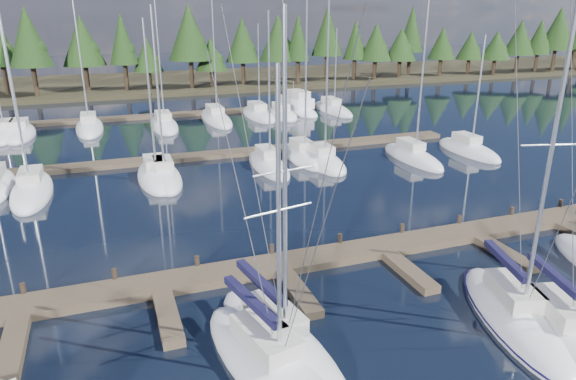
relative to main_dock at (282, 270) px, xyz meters
name	(u,v)px	position (x,y,z in m)	size (l,w,h in m)	color
ground	(225,194)	(0.00, 12.64, -0.20)	(260.00, 260.00, 0.00)	black
far_shore	(146,83)	(0.00, 72.64, 0.10)	(220.00, 30.00, 0.60)	#332E1C
main_dock	(282,270)	(0.00, 0.00, 0.00)	(44.00, 6.13, 0.90)	brown
back_docks	(182,133)	(0.00, 32.23, 0.00)	(50.00, 21.80, 0.40)	brown
front_sailboat_2	(279,343)	(-2.12, -5.70, 0.08)	(4.30, 9.54, 13.67)	white
front_sailboat_3	(272,366)	(-2.80, -6.95, 0.07)	(4.78, 9.73, 12.06)	white
front_sailboat_4	(515,317)	(7.97, -7.47, 0.09)	(5.14, 9.49, 14.52)	white
front_sailboat_5	(565,334)	(8.93, -9.15, 0.09)	(5.01, 8.92, 15.49)	white
back_sailboat_rows	(192,142)	(0.30, 27.81, 0.06)	(50.20, 32.81, 15.95)	white
motor_yacht_right	(297,108)	(16.02, 40.06, 0.31)	(4.36, 9.71, 4.69)	white
tree_line	(134,43)	(-2.03, 62.82, 7.48)	(182.79, 11.75, 13.86)	black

